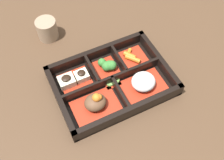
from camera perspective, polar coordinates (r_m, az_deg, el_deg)
The scene contains 10 objects.
ground_plane at distance 0.75m, azimuth 0.00°, elevation -1.06°, with size 3.00×3.00×0.00m, color #4C3523.
bento_base at distance 0.74m, azimuth 0.00°, elevation -0.86°, with size 0.32×0.23×0.01m.
bento_rim at distance 0.73m, azimuth -0.05°, elevation -0.01°, with size 0.32×0.23×0.04m.
bowl_rice at distance 0.72m, azimuth 6.82°, elevation -0.58°, with size 0.12×0.08×0.04m.
bowl_stew at distance 0.69m, azimuth -3.60°, elevation -5.00°, with size 0.12×0.08×0.05m.
bowl_carrots at distance 0.79m, azimuth 4.43°, elevation 4.91°, with size 0.08×0.08×0.02m.
bowl_greens at distance 0.75m, azimuth -0.95°, elevation 3.06°, with size 0.07×0.08×0.03m.
bowl_tofu at distance 0.74m, azimuth -8.34°, elevation 0.12°, with size 0.09×0.08×0.04m.
bowl_pickles at distance 0.74m, azimuth 0.11°, elevation -0.35°, with size 0.04×0.04×0.01m.
tea_cup at distance 0.86m, azimuth -13.97°, elevation 10.73°, with size 0.06×0.06×0.07m.
Camera 1 is at (0.18, 0.36, 0.63)m, focal length 42.00 mm.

